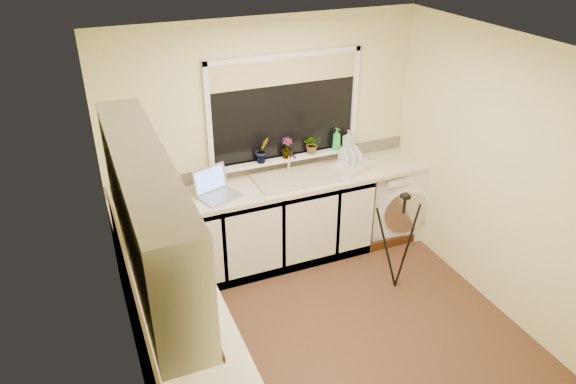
% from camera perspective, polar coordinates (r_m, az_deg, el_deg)
% --- Properties ---
extents(floor, '(3.20, 3.20, 0.00)m').
position_cam_1_polar(floor, '(4.91, 4.29, -14.45)').
color(floor, '#523020').
rests_on(floor, ground).
extents(ceiling, '(3.20, 3.20, 0.00)m').
position_cam_1_polar(ceiling, '(3.72, 5.67, 14.55)').
color(ceiling, white).
rests_on(ceiling, ground).
extents(wall_back, '(3.20, 0.00, 3.20)m').
position_cam_1_polar(wall_back, '(5.41, -2.39, 5.40)').
color(wall_back, beige).
rests_on(wall_back, ground).
extents(wall_front, '(3.20, 0.00, 3.20)m').
position_cam_1_polar(wall_front, '(3.19, 17.64, -14.52)').
color(wall_front, beige).
rests_on(wall_front, ground).
extents(wall_left, '(0.00, 3.00, 3.00)m').
position_cam_1_polar(wall_left, '(3.81, -17.21, -6.60)').
color(wall_left, beige).
rests_on(wall_left, ground).
extents(wall_right, '(0.00, 3.00, 3.00)m').
position_cam_1_polar(wall_right, '(5.05, 21.26, 1.67)').
color(wall_right, beige).
rests_on(wall_right, ground).
extents(base_cabinet_back, '(2.55, 0.60, 0.86)m').
position_cam_1_polar(base_cabinet_back, '(5.43, -4.32, -4.03)').
color(base_cabinet_back, silver).
rests_on(base_cabinet_back, floor).
extents(base_cabinet_left, '(0.54, 2.40, 0.86)m').
position_cam_1_polar(base_cabinet_left, '(4.10, -10.70, -17.22)').
color(base_cabinet_left, silver).
rests_on(base_cabinet_left, floor).
extents(worktop_back, '(3.20, 0.60, 0.04)m').
position_cam_1_polar(worktop_back, '(5.30, -1.17, 0.80)').
color(worktop_back, beige).
rests_on(worktop_back, base_cabinet_back).
extents(worktop_left, '(0.60, 2.40, 0.04)m').
position_cam_1_polar(worktop_left, '(3.80, -11.31, -12.44)').
color(worktop_left, beige).
rests_on(worktop_left, base_cabinet_left).
extents(upper_cabinet, '(0.28, 1.90, 0.70)m').
position_cam_1_polar(upper_cabinet, '(3.14, -14.75, -1.80)').
color(upper_cabinet, silver).
rests_on(upper_cabinet, wall_left).
extents(splashback_left, '(0.02, 2.40, 0.45)m').
position_cam_1_polar(splashback_left, '(3.62, -16.18, -10.41)').
color(splashback_left, beige).
rests_on(splashback_left, wall_left).
extents(splashback_back, '(3.20, 0.02, 0.14)m').
position_cam_1_polar(splashback_back, '(5.50, -2.29, 2.90)').
color(splashback_back, beige).
rests_on(splashback_back, wall_back).
extents(window_glass, '(1.50, 0.02, 1.00)m').
position_cam_1_polar(window_glass, '(5.35, -0.37, 8.88)').
color(window_glass, black).
rests_on(window_glass, wall_back).
extents(window_blind, '(1.50, 0.02, 0.25)m').
position_cam_1_polar(window_blind, '(5.21, -0.28, 12.69)').
color(window_blind, tan).
rests_on(window_blind, wall_back).
extents(windowsill, '(1.60, 0.14, 0.03)m').
position_cam_1_polar(windowsill, '(5.49, -0.14, 3.63)').
color(windowsill, white).
rests_on(windowsill, wall_back).
extents(sink, '(0.82, 0.46, 0.03)m').
position_cam_1_polar(sink, '(5.35, 0.81, 1.49)').
color(sink, tan).
rests_on(sink, worktop_back).
extents(faucet, '(0.03, 0.03, 0.24)m').
position_cam_1_polar(faucet, '(5.46, 0.07, 3.28)').
color(faucet, silver).
rests_on(faucet, worktop_back).
extents(washing_machine, '(0.69, 0.68, 0.85)m').
position_cam_1_polar(washing_machine, '(6.10, 10.81, -0.62)').
color(washing_machine, silver).
rests_on(washing_machine, floor).
extents(laptop, '(0.44, 0.41, 0.26)m').
position_cam_1_polar(laptop, '(5.08, -7.72, 0.36)').
color(laptop, '#97979E').
rests_on(laptop, worktop_back).
extents(kettle, '(0.14, 0.14, 0.19)m').
position_cam_1_polar(kettle, '(4.34, -13.05, -5.00)').
color(kettle, white).
rests_on(kettle, worktop_left).
extents(dish_rack, '(0.48, 0.43, 0.06)m').
position_cam_1_polar(dish_rack, '(5.59, 6.71, 2.69)').
color(dish_rack, beige).
rests_on(dish_rack, worktop_back).
extents(tripod, '(0.62, 0.62, 1.03)m').
position_cam_1_polar(tripod, '(5.18, 11.82, -5.25)').
color(tripod, black).
rests_on(tripod, floor).
extents(steel_jar, '(0.09, 0.09, 0.12)m').
position_cam_1_polar(steel_jar, '(3.75, -11.82, -11.47)').
color(steel_jar, silver).
rests_on(steel_jar, worktop_left).
extents(microwave, '(0.49, 0.61, 0.29)m').
position_cam_1_polar(microwave, '(4.51, -13.82, -2.96)').
color(microwave, white).
rests_on(microwave, worktop_left).
extents(plant_b, '(0.16, 0.14, 0.26)m').
position_cam_1_polar(plant_b, '(5.32, -2.75, 4.46)').
color(plant_b, '#999999').
rests_on(plant_b, windowsill).
extents(plant_c, '(0.13, 0.13, 0.21)m').
position_cam_1_polar(plant_c, '(5.43, -0.10, 4.70)').
color(plant_c, '#999999').
rests_on(plant_c, windowsill).
extents(plant_d, '(0.21, 0.19, 0.20)m').
position_cam_1_polar(plant_d, '(5.54, 2.61, 5.13)').
color(plant_d, '#999999').
rests_on(plant_d, windowsill).
extents(soap_bottle_green, '(0.11, 0.11, 0.23)m').
position_cam_1_polar(soap_bottle_green, '(5.64, 5.19, 5.65)').
color(soap_bottle_green, green).
rests_on(soap_bottle_green, windowsill).
extents(soap_bottle_clear, '(0.11, 0.11, 0.19)m').
position_cam_1_polar(soap_bottle_clear, '(5.70, 6.42, 5.63)').
color(soap_bottle_clear, '#999999').
rests_on(soap_bottle_clear, windowsill).
extents(cup_back, '(0.15, 0.15, 0.09)m').
position_cam_1_polar(cup_back, '(5.74, 8.04, 3.49)').
color(cup_back, beige).
rests_on(cup_back, worktop_back).
extents(cup_left, '(0.14, 0.14, 0.10)m').
position_cam_1_polar(cup_left, '(3.39, -9.89, -16.71)').
color(cup_left, beige).
rests_on(cup_left, worktop_left).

